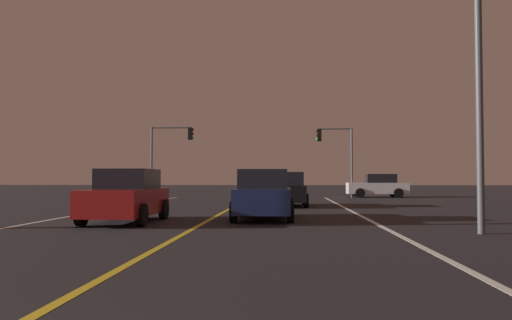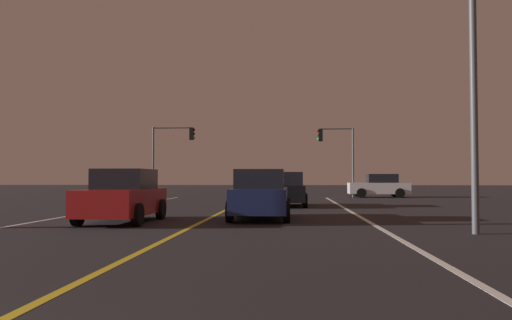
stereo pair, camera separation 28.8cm
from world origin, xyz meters
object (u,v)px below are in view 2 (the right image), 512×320
object	(u,v)px
car_lead_same_lane	(260,195)
car_oncoming	(123,196)
car_crossing_side	(379,186)
traffic_light_near_right	(335,146)
traffic_light_near_left	(174,145)
car_ahead_far	(286,190)
street_lamp_right_near	(448,32)

from	to	relation	value
car_lead_same_lane	car_oncoming	distance (m)	4.55
car_crossing_side	traffic_light_near_right	size ratio (longest dim) A/B	0.86
car_lead_same_lane	traffic_light_near_left	world-z (taller)	traffic_light_near_left
car_lead_same_lane	car_crossing_side	size ratio (longest dim) A/B	1.00
car_ahead_far	car_oncoming	bearing A→B (deg)	151.74
car_crossing_side	traffic_light_near_right	distance (m)	4.35
car_ahead_far	traffic_light_near_right	bearing A→B (deg)	-16.35
car_ahead_far	street_lamp_right_near	world-z (taller)	street_lamp_right_near
car_lead_same_lane	car_ahead_far	distance (m)	8.17
car_lead_same_lane	traffic_light_near_left	distance (m)	21.50
traffic_light_near_right	traffic_light_near_left	xyz separation A→B (m)	(-11.85, 0.00, 0.13)
traffic_light_near_right	car_lead_same_lane	bearing A→B (deg)	77.94
car_crossing_side	traffic_light_near_left	size ratio (longest dim) A/B	0.83
car_crossing_side	car_oncoming	distance (m)	24.79
car_lead_same_lane	car_crossing_side	world-z (taller)	same
car_lead_same_lane	car_crossing_side	distance (m)	21.73
car_crossing_side	car_ahead_far	bearing A→B (deg)	61.62
car_lead_same_lane	traffic_light_near_left	size ratio (longest dim) A/B	0.83
car_ahead_far	traffic_light_near_left	distance (m)	14.76
car_oncoming	traffic_light_near_left	distance (m)	21.75
street_lamp_right_near	traffic_light_near_left	bearing A→B (deg)	-62.28
car_lead_same_lane	street_lamp_right_near	size ratio (longest dim) A/B	0.53
traffic_light_near_left	car_oncoming	bearing A→B (deg)	-81.23
car_crossing_side	street_lamp_right_near	xyz separation A→B (m)	(-2.37, -24.66, 4.33)
car_crossing_side	traffic_light_near_left	world-z (taller)	traffic_light_near_left
traffic_light_near_right	traffic_light_near_left	size ratio (longest dim) A/B	0.97
street_lamp_right_near	car_oncoming	bearing A→B (deg)	-16.84
car_ahead_far	street_lamp_right_near	bearing A→B (deg)	-160.98
car_oncoming	traffic_light_near_left	xyz separation A→B (m)	(-3.28, 21.28, 3.03)
car_oncoming	traffic_light_near_right	bearing A→B (deg)	158.06
street_lamp_right_near	car_crossing_side	bearing A→B (deg)	-95.49
traffic_light_near_right	street_lamp_right_near	xyz separation A→B (m)	(0.82, -24.12, 1.43)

